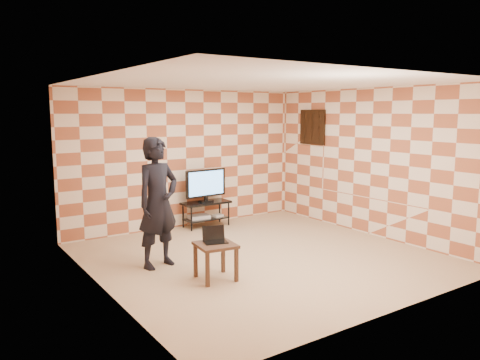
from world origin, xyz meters
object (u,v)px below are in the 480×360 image
(tv_stand, at_px, (206,208))
(side_table, at_px, (216,250))
(tv, at_px, (206,184))
(person, at_px, (158,203))

(tv_stand, distance_m, side_table, 3.01)
(tv, bearing_deg, tv_stand, 86.35)
(tv_stand, xyz_separation_m, tv, (-0.00, -0.00, 0.49))
(tv_stand, distance_m, tv, 0.49)
(tv_stand, bearing_deg, side_table, -117.53)
(tv_stand, height_order, person, person)
(tv, xyz_separation_m, person, (-1.79, -1.72, 0.09))
(tv, distance_m, person, 2.48)
(side_table, relative_size, person, 0.29)
(tv_stand, distance_m, person, 2.55)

